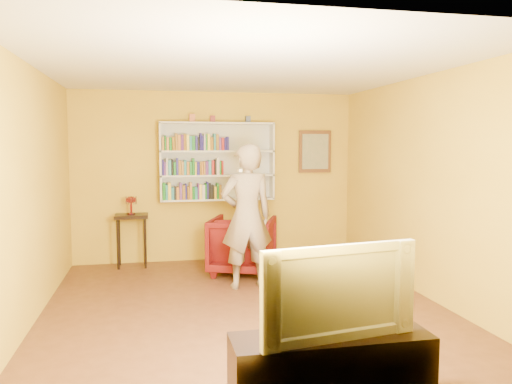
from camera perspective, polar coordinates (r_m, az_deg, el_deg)
room_shell at (r=5.64m, az=-1.33°, el=-3.18°), size 5.30×5.80×2.88m
bookshelf at (r=7.97m, az=-4.49°, el=3.47°), size 1.80×0.29×1.23m
books_row_lower at (r=7.85m, az=-7.37°, el=0.02°), size 0.91×0.19×0.27m
books_row_middle at (r=7.82m, az=-7.20°, el=2.78°), size 0.94×0.19×0.26m
books_row_upper at (r=7.82m, az=-6.96°, el=5.58°), size 1.03×0.19×0.27m
ornament_left at (r=7.87m, az=-7.31°, el=8.38°), size 0.09×0.09×0.12m
ornament_centre at (r=7.91m, az=-4.99°, el=8.32°), size 0.08×0.08×0.10m
ornament_right at (r=7.99m, az=-0.93°, el=8.31°), size 0.07×0.07×0.10m
framed_painting at (r=8.38m, az=6.75°, el=4.61°), size 0.55×0.05×0.70m
console_table at (r=7.83m, az=-14.03°, el=-3.50°), size 0.49×0.38×0.81m
ruby_lustre at (r=7.79m, az=-14.09°, el=-1.05°), size 0.17×0.17×0.27m
armchair at (r=7.27m, az=-1.54°, el=-6.07°), size 1.15×1.17×0.83m
person at (r=6.46m, az=-1.07°, el=-2.81°), size 0.72×0.50×1.87m
game_remote at (r=6.15m, az=-1.89°, el=2.50°), size 0.04×0.15×0.04m
tv_cabinet at (r=3.81m, az=8.57°, el=-19.47°), size 1.44×0.43×0.51m
television at (r=3.60m, az=8.70°, el=-10.89°), size 1.17×0.33×0.67m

